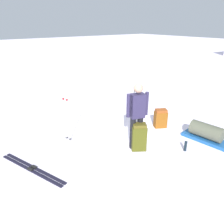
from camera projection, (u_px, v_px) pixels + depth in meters
ground_plane at (112, 134)px, 6.38m from camera, size 80.00×80.00×0.00m
skier_standing at (137, 113)px, 5.37m from camera, size 0.32×0.55×1.70m
ski_pair_near at (32, 169)px, 4.86m from camera, size 1.89×0.82×0.05m
backpack_large_dark at (139, 137)px, 5.50m from camera, size 0.41×0.44×0.72m
backpack_bright at (161, 118)px, 6.72m from camera, size 0.39×0.44×0.58m
ski_poles_planted_near at (67, 118)px, 5.80m from camera, size 0.20×0.11×1.22m
ski_poles_planted_far at (136, 104)px, 6.74m from camera, size 0.21×0.11×1.22m
gear_sled at (206, 133)px, 5.96m from camera, size 1.26×0.59×0.49m
thermos_bottle at (185, 146)px, 5.52m from camera, size 0.07×0.07×0.26m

